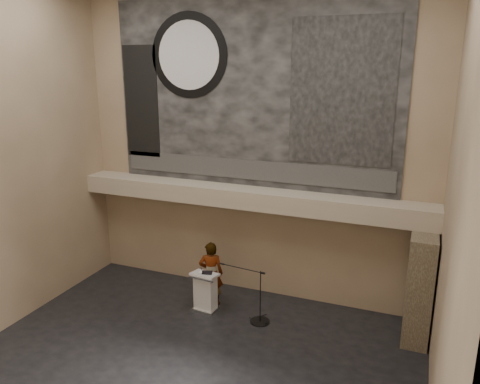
% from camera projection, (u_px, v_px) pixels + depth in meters
% --- Properties ---
extents(floor, '(10.00, 10.00, 0.00)m').
position_uv_depth(floor, '(187.00, 366.00, 10.38)').
color(floor, black).
rests_on(floor, ground).
extents(wall_back, '(10.00, 0.02, 8.50)m').
position_uv_depth(wall_back, '(251.00, 148.00, 12.83)').
color(wall_back, '#846D53').
rests_on(wall_back, floor).
extents(wall_front, '(10.00, 0.02, 8.50)m').
position_uv_depth(wall_front, '(21.00, 255.00, 5.66)').
color(wall_front, '#846D53').
rests_on(wall_front, floor).
extents(wall_right, '(0.02, 8.00, 8.50)m').
position_uv_depth(wall_right, '(457.00, 209.00, 7.46)').
color(wall_right, '#846D53').
rests_on(wall_right, floor).
extents(soffit, '(10.00, 0.80, 0.50)m').
position_uv_depth(soffit, '(245.00, 197.00, 12.81)').
color(soffit, tan).
rests_on(soffit, wall_back).
extents(sprinkler_left, '(0.04, 0.04, 0.06)m').
position_uv_depth(sprinkler_left, '(193.00, 201.00, 13.41)').
color(sprinkler_left, '#B2893D').
rests_on(sprinkler_left, soffit).
extents(sprinkler_right, '(0.04, 0.04, 0.06)m').
position_uv_depth(sprinkler_right, '(313.00, 215.00, 12.17)').
color(sprinkler_right, '#B2893D').
rests_on(sprinkler_right, soffit).
extents(banner, '(8.00, 0.05, 5.00)m').
position_uv_depth(banner, '(251.00, 94.00, 12.41)').
color(banner, black).
rests_on(banner, wall_back).
extents(banner_text_strip, '(7.76, 0.02, 0.55)m').
position_uv_depth(banner_text_strip, '(250.00, 170.00, 12.92)').
color(banner_text_strip, '#313131').
rests_on(banner_text_strip, banner).
extents(banner_clock_rim, '(2.30, 0.02, 2.30)m').
position_uv_depth(banner_clock_rim, '(189.00, 55.00, 12.75)').
color(banner_clock_rim, black).
rests_on(banner_clock_rim, banner).
extents(banner_clock_face, '(1.84, 0.02, 1.84)m').
position_uv_depth(banner_clock_face, '(188.00, 55.00, 12.74)').
color(banner_clock_face, silver).
rests_on(banner_clock_face, banner).
extents(banner_building_print, '(2.60, 0.02, 3.60)m').
position_uv_depth(banner_building_print, '(341.00, 93.00, 11.50)').
color(banner_building_print, black).
rests_on(banner_building_print, banner).
extents(banner_brick_print, '(1.10, 0.02, 3.20)m').
position_uv_depth(banner_brick_print, '(141.00, 102.00, 13.67)').
color(banner_brick_print, black).
rests_on(banner_brick_print, banner).
extents(stone_pier, '(0.60, 1.40, 2.70)m').
position_uv_depth(stone_pier, '(420.00, 286.00, 11.18)').
color(stone_pier, '#453A2A').
rests_on(stone_pier, floor).
extents(lectern, '(0.74, 0.56, 1.13)m').
position_uv_depth(lectern, '(205.00, 292.00, 12.59)').
color(lectern, silver).
rests_on(lectern, floor).
extents(binder, '(0.32, 0.29, 0.04)m').
position_uv_depth(binder, '(207.00, 273.00, 12.43)').
color(binder, black).
rests_on(binder, lectern).
extents(papers, '(0.21, 0.28, 0.00)m').
position_uv_depth(papers, '(202.00, 273.00, 12.46)').
color(papers, silver).
rests_on(papers, lectern).
extents(speaker_person, '(0.77, 0.63, 1.83)m').
position_uv_depth(speaker_person, '(211.00, 274.00, 12.84)').
color(speaker_person, beige).
rests_on(speaker_person, floor).
extents(mic_stand, '(1.44, 0.52, 1.44)m').
position_uv_depth(mic_stand, '(259.00, 314.00, 12.12)').
color(mic_stand, black).
rests_on(mic_stand, floor).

